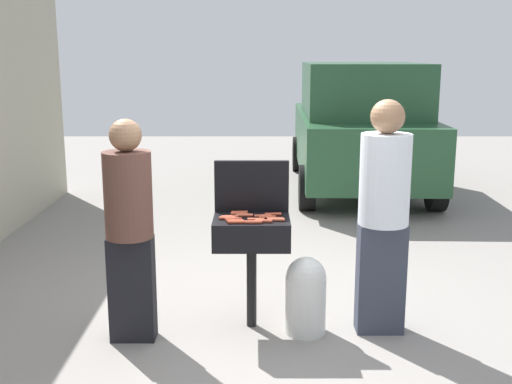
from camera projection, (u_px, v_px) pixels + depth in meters
name	position (u px, v px, depth m)	size (l,w,h in m)	color
ground_plane	(260.00, 324.00, 5.15)	(24.00, 24.00, 0.00)	gray
bbq_grill	(253.00, 236.00, 4.95)	(0.60, 0.44, 0.90)	black
grill_lid_open	(253.00, 186.00, 5.09)	(0.60, 0.05, 0.42)	black
hot_dog_0	(257.00, 219.00, 4.84)	(0.03, 0.03, 0.13)	#C6593D
hot_dog_1	(269.00, 217.00, 4.91)	(0.03, 0.03, 0.13)	#B74C33
hot_dog_2	(278.00, 220.00, 4.83)	(0.03, 0.03, 0.13)	#C6593D
hot_dog_3	(265.00, 221.00, 4.79)	(0.03, 0.03, 0.13)	#B74C33
hot_dog_4	(277.00, 219.00, 4.86)	(0.03, 0.03, 0.13)	#C6593D
hot_dog_5	(229.00, 218.00, 4.88)	(0.03, 0.03, 0.13)	#B74C33
hot_dog_6	(264.00, 216.00, 4.94)	(0.03, 0.03, 0.13)	#B74C33
hot_dog_7	(246.00, 215.00, 4.97)	(0.03, 0.03, 0.13)	#C6593D
hot_dog_8	(237.00, 221.00, 4.79)	(0.03, 0.03, 0.13)	#AD4228
hot_dog_9	(241.00, 214.00, 5.01)	(0.03, 0.03, 0.13)	#B74C33
hot_dog_10	(241.00, 212.00, 5.06)	(0.03, 0.03, 0.13)	#AD4228
hot_dog_11	(235.00, 219.00, 4.85)	(0.03, 0.03, 0.13)	#B74C33
hot_dog_12	(255.00, 222.00, 4.76)	(0.03, 0.03, 0.13)	#B74C33
hot_dog_13	(231.00, 217.00, 4.92)	(0.03, 0.03, 0.13)	#C6593D
hot_dog_14	(274.00, 214.00, 5.00)	(0.03, 0.03, 0.13)	#AD4228
hot_dog_15	(238.00, 222.00, 4.76)	(0.03, 0.03, 0.13)	#AD4228
propane_tank	(307.00, 294.00, 4.93)	(0.32, 0.32, 0.62)	silver
person_left	(131.00, 223.00, 4.69)	(0.36, 0.36, 1.70)	black
person_right	(385.00, 210.00, 4.81)	(0.38, 0.38, 1.83)	#333847
parked_minivan	(361.00, 126.00, 10.12)	(2.13, 4.45, 2.02)	#234C2D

